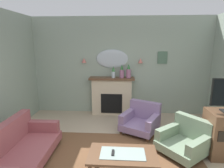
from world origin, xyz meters
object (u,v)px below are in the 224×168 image
floral_couch (17,149)px  coffee_table (123,157)px  tv_remote (113,153)px  mantel_vase_centre (113,72)px  framed_picture (162,58)px  armchair_near_fireplace (141,119)px  fireplace (112,96)px  wall_sconce_right (141,61)px  wall_mirror (112,59)px  armchair_beside_couch (186,139)px  wall_sconce_left (84,60)px  mantel_vase_left (129,72)px  mantel_vase_right (122,72)px

floral_couch → coffee_table: bearing=-5.6°
tv_remote → mantel_vase_centre: bearing=93.1°
coffee_table → framed_picture: bearing=68.7°
coffee_table → armchair_near_fireplace: 1.75m
fireplace → wall_sconce_right: size_ratio=9.71×
wall_mirror → framed_picture: bearing=0.4°
wall_mirror → tv_remote: 3.20m
wall_sconce_right → floral_couch: (-2.37, -2.69, -1.34)m
armchair_beside_couch → framed_picture: bearing=92.7°
mantel_vase_centre → framed_picture: 1.52m
wall_sconce_left → tv_remote: wall_sconce_left is taller
coffee_table → armchair_beside_couch: size_ratio=0.96×
wall_mirror → mantel_vase_left: bearing=-18.8°
fireplace → mantel_vase_centre: bearing=-29.5°
tv_remote → armchair_beside_couch: (1.40, 0.78, -0.15)m
fireplace → mantel_vase_centre: mantel_vase_centre is taller
mantel_vase_right → tv_remote: (-0.10, -2.76, -0.89)m
tv_remote → armchair_near_fireplace: armchair_near_fireplace is taller
floral_couch → tv_remote: bearing=-6.3°
mantel_vase_right → floral_couch: bearing=-125.4°
armchair_beside_couch → floral_couch: bearing=-169.4°
wall_sconce_left → armchair_near_fireplace: bearing=-35.6°
tv_remote → armchair_beside_couch: 1.61m
wall_sconce_right → armchair_near_fireplace: wall_sconce_right is taller
mantel_vase_left → wall_sconce_left: size_ratio=3.01×
coffee_table → floral_couch: size_ratio=0.64×
mantel_vase_left → framed_picture: size_ratio=1.17×
wall_mirror → armchair_near_fireplace: size_ratio=0.88×
mantel_vase_right → mantel_vase_centre: bearing=180.0°
armchair_near_fireplace → armchair_beside_couch: same height
mantel_vase_centre → floral_couch: mantel_vase_centre is taller
coffee_table → wall_mirror: bearing=96.9°
armchair_beside_couch → mantel_vase_right: bearing=123.3°
mantel_vase_left → wall_sconce_right: wall_sconce_right is taller
mantel_vase_left → floral_couch: bearing=-128.2°
mantel_vase_right → wall_mirror: wall_mirror is taller
mantel_vase_centre → mantel_vase_right: (0.25, 0.00, 0.01)m
framed_picture → armchair_beside_couch: (0.10, -2.16, -1.44)m
armchair_near_fireplace → mantel_vase_right: bearing=115.5°
wall_sconce_right → floral_couch: bearing=-131.5°
mantel_vase_right → coffee_table: 2.92m
wall_mirror → coffee_table: wall_mirror is taller
mantel_vase_centre → mantel_vase_right: size_ratio=0.86×
wall_sconce_right → floral_couch: 3.83m
framed_picture → tv_remote: bearing=-113.9°
armchair_near_fireplace → fireplace: bearing=126.5°
floral_couch → framed_picture: bearing=42.3°
tv_remote → armchair_near_fireplace: size_ratio=0.15×
fireplace → floral_couch: (-1.52, -2.60, -0.25)m
coffee_table → tv_remote: bearing=-177.8°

